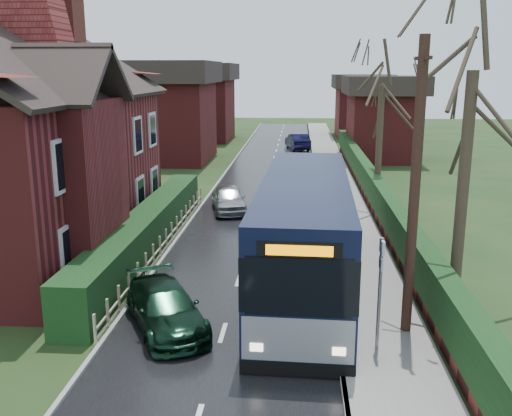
# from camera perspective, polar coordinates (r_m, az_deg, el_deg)

# --- Properties ---
(ground) EXTENTS (140.00, 140.00, 0.00)m
(ground) POSITION_cam_1_polar(r_m,az_deg,el_deg) (17.58, -2.47, -9.57)
(ground) COLOR #2F3F1B
(ground) RESTS_ON ground
(road) EXTENTS (6.00, 100.00, 0.02)m
(road) POSITION_cam_1_polar(r_m,az_deg,el_deg) (27.01, -0.00, -1.20)
(road) COLOR black
(road) RESTS_ON ground
(pavement) EXTENTS (2.50, 100.00, 0.14)m
(pavement) POSITION_cam_1_polar(r_m,az_deg,el_deg) (27.03, 9.02, -1.24)
(pavement) COLOR slate
(pavement) RESTS_ON ground
(kerb_right) EXTENTS (0.12, 100.00, 0.14)m
(kerb_right) POSITION_cam_1_polar(r_m,az_deg,el_deg) (26.95, 6.48, -1.20)
(kerb_right) COLOR gray
(kerb_right) RESTS_ON ground
(kerb_left) EXTENTS (0.12, 100.00, 0.10)m
(kerb_left) POSITION_cam_1_polar(r_m,az_deg,el_deg) (27.39, -6.38, -0.99)
(kerb_left) COLOR gray
(kerb_left) RESTS_ON ground
(front_hedge) EXTENTS (1.20, 16.00, 1.60)m
(front_hedge) POSITION_cam_1_polar(r_m,az_deg,el_deg) (22.68, -10.84, -2.28)
(front_hedge) COLOR black
(front_hedge) RESTS_ON ground
(picket_fence) EXTENTS (0.10, 16.00, 0.90)m
(picket_fence) POSITION_cam_1_polar(r_m,az_deg,el_deg) (22.60, -8.96, -3.19)
(picket_fence) COLOR tan
(picket_fence) RESTS_ON ground
(right_wall_hedge) EXTENTS (0.60, 50.00, 1.80)m
(right_wall_hedge) POSITION_cam_1_polar(r_m,az_deg,el_deg) (26.98, 12.38, 0.66)
(right_wall_hedge) COLOR maroon
(right_wall_hedge) RESTS_ON ground
(brick_house) EXTENTS (9.30, 14.60, 10.30)m
(brick_house) POSITION_cam_1_polar(r_m,az_deg,el_deg) (23.54, -22.89, 6.35)
(brick_house) COLOR maroon
(brick_house) RESTS_ON ground
(bus) EXTENTS (3.08, 11.88, 3.58)m
(bus) POSITION_cam_1_polar(r_m,az_deg,el_deg) (18.44, 4.89, -2.62)
(bus) COLOR black
(bus) RESTS_ON ground
(car_silver) EXTENTS (2.35, 4.10, 1.31)m
(car_silver) POSITION_cam_1_polar(r_m,az_deg,el_deg) (28.58, -2.76, 0.94)
(car_silver) COLOR #A6A7AB
(car_silver) RESTS_ON ground
(car_green) EXTENTS (3.32, 4.38, 1.18)m
(car_green) POSITION_cam_1_polar(r_m,az_deg,el_deg) (16.01, -9.02, -9.83)
(car_green) COLOR black
(car_green) RESTS_ON ground
(car_distant) EXTENTS (2.45, 4.58, 1.43)m
(car_distant) POSITION_cam_1_polar(r_m,az_deg,el_deg) (51.50, 4.17, 6.65)
(car_distant) COLOR black
(car_distant) RESTS_ON ground
(bus_stop_sign) EXTENTS (0.09, 0.45, 3.00)m
(bus_stop_sign) POSITION_cam_1_polar(r_m,az_deg,el_deg) (14.32, 12.33, -6.88)
(bus_stop_sign) COLOR slate
(bus_stop_sign) RESTS_ON ground
(telegraph_pole) EXTENTS (0.27, 1.00, 7.76)m
(telegraph_pole) POSITION_cam_1_polar(r_m,az_deg,el_deg) (14.97, 15.58, 1.58)
(telegraph_pole) COLOR black
(telegraph_pole) RESTS_ON ground
(tree_right_near) EXTENTS (4.58, 4.58, 9.89)m
(tree_right_near) POSITION_cam_1_polar(r_m,az_deg,el_deg) (16.89, 21.04, 14.35)
(tree_right_near) COLOR #382C21
(tree_right_near) RESTS_ON ground
(tree_right_far) EXTENTS (4.60, 4.60, 8.89)m
(tree_right_far) POSITION_cam_1_polar(r_m,az_deg,el_deg) (29.30, 12.54, 12.76)
(tree_right_far) COLOR #352B1F
(tree_right_far) RESTS_ON ground
(tree_house_side) EXTENTS (4.29, 4.29, 9.74)m
(tree_house_side) POSITION_cam_1_polar(r_m,az_deg,el_deg) (36.93, -19.23, 13.44)
(tree_house_side) COLOR #31231D
(tree_house_side) RESTS_ON ground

